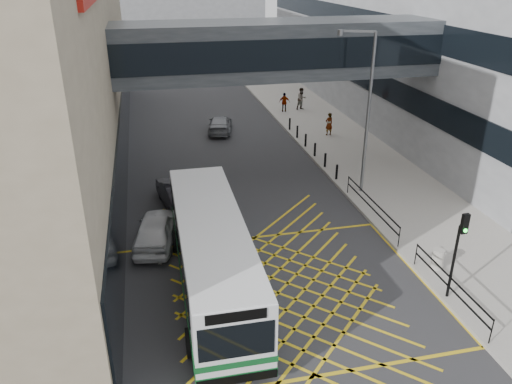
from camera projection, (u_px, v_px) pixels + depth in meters
ground at (278, 293)px, 19.66m from camera, size 120.00×120.00×0.00m
skybridge at (277, 49)px, 27.79m from camera, size 20.00×4.10×3.00m
pavement at (347, 149)px, 34.73m from camera, size 6.00×54.00×0.16m
box_junction at (278, 293)px, 19.66m from camera, size 12.00×9.00×0.01m
bus at (212, 251)px, 19.38m from camera, size 2.82×10.94×3.06m
car_white at (156, 229)px, 22.86m from camera, size 2.70×4.92×1.48m
car_dark at (179, 194)px, 26.26m from camera, size 2.71×5.24×1.57m
car_silver at (220, 123)px, 38.35m from camera, size 2.60×4.48×1.31m
traffic_light at (459, 244)px, 18.15m from camera, size 0.26×0.42×3.64m
street_lamp at (365, 105)px, 26.13m from camera, size 1.89×1.02×8.68m
litter_bin at (438, 259)px, 20.82m from camera, size 0.50×0.50×0.87m
kerb_railings at (402, 235)px, 22.10m from camera, size 0.05×12.54×1.00m
bollards at (310, 145)px, 33.96m from camera, size 0.14×10.14×0.90m
pedestrian_a at (329, 124)px, 37.02m from camera, size 0.77×0.63×1.68m
pedestrian_b at (302, 99)px, 43.49m from camera, size 1.05×0.79×1.90m
pedestrian_c at (284, 102)px, 42.91m from camera, size 1.05×0.69×1.64m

